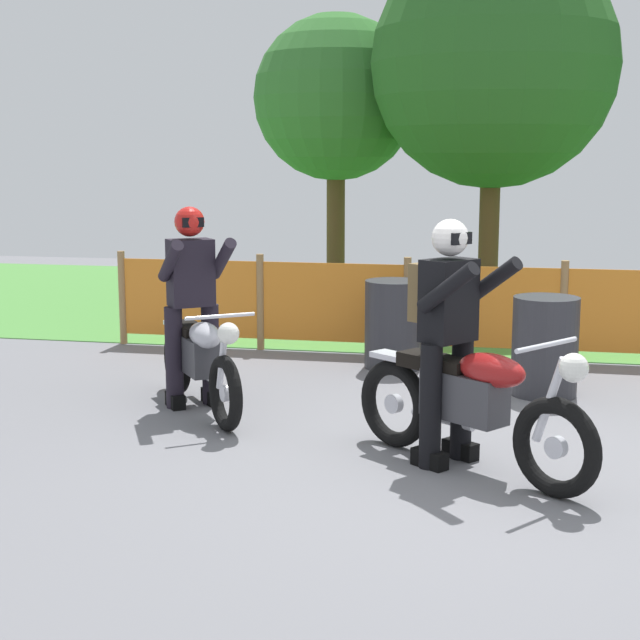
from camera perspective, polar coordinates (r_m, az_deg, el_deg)
ground at (r=6.77m, az=8.47°, el=-8.57°), size 24.00×24.00×0.02m
grass_verge at (r=13.68m, az=10.18°, el=0.79°), size 24.00×7.05×0.01m
barrier_fence at (r=10.12m, az=9.71°, el=0.72°), size 8.10×0.08×1.05m
tree_leftmost at (r=14.75m, az=0.96°, el=13.00°), size 2.48×2.48×4.19m
tree_near_left at (r=13.67m, az=10.29°, el=14.70°), size 3.37×3.37×5.01m
motorcycle_lead at (r=6.54m, az=8.95°, el=-4.87°), size 1.70×1.33×0.97m
motorcycle_trailing at (r=8.01m, az=-7.15°, el=-2.35°), size 1.21×1.59×0.90m
rider_lead at (r=6.57m, az=7.56°, el=-0.46°), size 0.78×0.73×1.69m
rider_trailing at (r=8.11m, az=-7.68°, el=1.49°), size 0.73×0.78×1.69m
oil_drum at (r=8.71m, az=13.22°, el=-1.53°), size 0.58×0.58×0.88m
spare_drum at (r=9.60m, az=4.40°, el=-0.25°), size 0.58×0.58×0.88m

